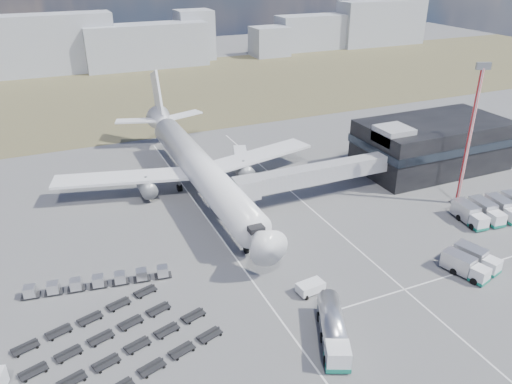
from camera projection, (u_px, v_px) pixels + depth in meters
name	position (u px, v px, depth m)	size (l,w,h in m)	color
ground	(272.00, 286.00, 67.88)	(420.00, 420.00, 0.00)	#565659
grass_strip	(123.00, 94.00, 158.45)	(420.00, 90.00, 0.01)	#4E4E2F
lane_markings	(323.00, 258.00, 73.90)	(47.12, 110.00, 0.01)	silver
terminal	(432.00, 144.00, 102.65)	(30.40, 16.40, 11.00)	black
jet_bridge	(304.00, 177.00, 88.26)	(30.30, 3.80, 7.05)	#939399
airliner	(197.00, 165.00, 92.23)	(51.59, 64.53, 17.62)	white
skyline	(54.00, 46.00, 183.05)	(318.63, 20.65, 23.00)	#999DA7
fuel_tanker	(333.00, 329.00, 57.56)	(6.94, 10.91, 3.48)	white
pushback_tug	(310.00, 288.00, 66.10)	(3.60, 2.02, 1.59)	white
catering_truck	(240.00, 158.00, 105.34)	(4.75, 7.22, 3.07)	white
service_trucks_near	(471.00, 262.00, 70.45)	(7.05, 7.79, 2.63)	white
service_trucks_far	(495.00, 210.00, 84.42)	(13.35, 8.31, 2.82)	white
uld_row	(98.00, 281.00, 67.22)	(19.57, 4.33, 1.52)	black
baggage_dollies	(110.00, 348.00, 56.78)	(24.68, 19.74, 0.70)	black
floodlight_mast	(469.00, 137.00, 84.59)	(2.38, 1.94, 25.13)	red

